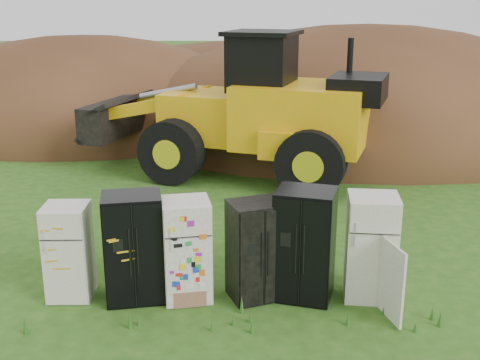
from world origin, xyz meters
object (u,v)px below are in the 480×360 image
(fridge_sticker, at_px, (187,250))
(fridge_dark_mid, at_px, (256,250))
(fridge_open_door, at_px, (371,247))
(fridge_black_side, at_px, (134,247))
(fridge_black_right, at_px, (305,244))
(fridge_leftmost, at_px, (69,252))
(wheel_loader, at_px, (227,104))

(fridge_sticker, height_order, fridge_dark_mid, fridge_sticker)
(fridge_dark_mid, height_order, fridge_open_door, fridge_open_door)
(fridge_black_side, relative_size, fridge_black_right, 0.97)
(fridge_black_side, xyz_separation_m, fridge_black_right, (2.72, 0.04, 0.03))
(fridge_open_door, bearing_deg, fridge_sticker, -172.71)
(fridge_leftmost, relative_size, fridge_black_right, 0.86)
(fridge_black_side, bearing_deg, fridge_dark_mid, -8.61)
(fridge_leftmost, height_order, wheel_loader, wheel_loader)
(fridge_dark_mid, height_order, wheel_loader, wheel_loader)
(fridge_leftmost, xyz_separation_m, fridge_open_door, (4.84, -0.04, 0.08))
(fridge_black_side, height_order, fridge_open_door, fridge_black_side)
(fridge_open_door, bearing_deg, fridge_black_side, -172.79)
(fridge_sticker, height_order, fridge_black_right, fridge_black_right)
(fridge_sticker, bearing_deg, fridge_dark_mid, -8.34)
(fridge_leftmost, relative_size, fridge_dark_mid, 0.96)
(fridge_leftmost, relative_size, fridge_open_door, 0.91)
(fridge_leftmost, xyz_separation_m, fridge_black_side, (1.06, -0.07, 0.10))
(fridge_dark_mid, xyz_separation_m, wheel_loader, (-0.56, 7.13, 1.12))
(fridge_black_side, bearing_deg, wheel_loader, 69.33)
(fridge_leftmost, distance_m, fridge_black_side, 1.07)
(fridge_leftmost, distance_m, fridge_dark_mid, 3.01)
(fridge_black_side, distance_m, wheel_loader, 7.38)
(fridge_leftmost, distance_m, fridge_open_door, 4.84)
(fridge_sticker, bearing_deg, fridge_open_door, -9.53)
(fridge_sticker, bearing_deg, fridge_leftmost, 167.83)
(fridge_leftmost, xyz_separation_m, wheel_loader, (2.45, 7.10, 1.15))
(fridge_sticker, distance_m, wheel_loader, 7.27)
(fridge_black_right, bearing_deg, fridge_open_door, 15.95)
(fridge_black_right, xyz_separation_m, fridge_open_door, (1.06, -0.01, -0.05))
(fridge_leftmost, xyz_separation_m, fridge_dark_mid, (3.01, -0.04, 0.03))
(fridge_dark_mid, relative_size, fridge_black_right, 0.89)
(fridge_sticker, height_order, wheel_loader, wheel_loader)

